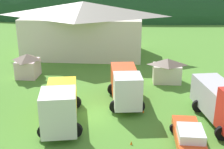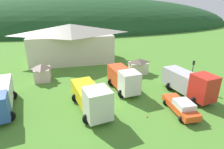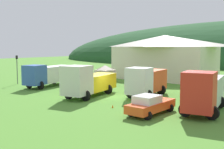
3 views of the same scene
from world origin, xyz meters
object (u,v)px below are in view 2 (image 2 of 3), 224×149
object	(u,v)px
heavy_rig_white	(123,78)
traffic_cone_near_pickup	(139,95)
traffic_cone_mid_row	(147,117)
play_shed_pink	(42,72)
service_pickup_orange	(181,106)
depot_building	(71,42)
play_shed_cream	(138,66)
traffic_light_east	(192,72)
flatbed_truck_yellow	(91,97)
crane_truck_red	(189,83)

from	to	relation	value
heavy_rig_white	traffic_cone_near_pickup	world-z (taller)	heavy_rig_white
traffic_cone_mid_row	play_shed_pink	bearing A→B (deg)	132.31
service_pickup_orange	traffic_cone_mid_row	bearing A→B (deg)	-88.78
play_shed_pink	traffic_cone_mid_row	world-z (taller)	play_shed_pink
depot_building	traffic_cone_mid_row	distance (m)	24.38
traffic_cone_mid_row	depot_building	bearing A→B (deg)	107.07
service_pickup_orange	traffic_cone_near_pickup	distance (m)	5.94
play_shed_cream	traffic_cone_near_pickup	xyz separation A→B (m)	(-2.71, -7.59, -1.37)
depot_building	heavy_rig_white	size ratio (longest dim) A/B	2.54
play_shed_pink	heavy_rig_white	xyz separation A→B (m)	(11.32, -6.28, 0.42)
play_shed_pink	traffic_cone_near_pickup	world-z (taller)	play_shed_pink
service_pickup_orange	traffic_cone_mid_row	distance (m)	4.06
traffic_light_east	play_shed_pink	bearing A→B (deg)	159.46
play_shed_cream	heavy_rig_white	distance (m)	7.23
flatbed_truck_yellow	service_pickup_orange	bearing A→B (deg)	64.11
play_shed_pink	flatbed_truck_yellow	distance (m)	12.36
play_shed_cream	traffic_light_east	world-z (taller)	traffic_light_east
heavy_rig_white	flatbed_truck_yellow	bearing A→B (deg)	-56.39
play_shed_cream	crane_truck_red	bearing A→B (deg)	-69.30
depot_building	service_pickup_orange	distance (m)	25.69
crane_truck_red	traffic_cone_mid_row	size ratio (longest dim) A/B	13.30
crane_truck_red	traffic_cone_near_pickup	distance (m)	6.69
service_pickup_orange	crane_truck_red	bearing A→B (deg)	137.74
traffic_cone_near_pickup	traffic_cone_mid_row	world-z (taller)	traffic_cone_mid_row
heavy_rig_white	crane_truck_red	distance (m)	8.58
play_shed_pink	traffic_cone_mid_row	size ratio (longest dim) A/B	4.73
crane_truck_red	traffic_light_east	distance (m)	2.65
flatbed_truck_yellow	crane_truck_red	bearing A→B (deg)	82.79
play_shed_pink	crane_truck_red	bearing A→B (deg)	-27.00
traffic_cone_mid_row	traffic_cone_near_pickup	bearing A→B (deg)	79.18
crane_truck_red	traffic_cone_mid_row	xyz separation A→B (m)	(-7.17, -3.41, -1.89)
traffic_cone_near_pickup	traffic_cone_mid_row	bearing A→B (deg)	-100.82
heavy_rig_white	traffic_cone_mid_row	bearing A→B (deg)	-1.89
depot_building	service_pickup_orange	size ratio (longest dim) A/B	3.34
traffic_cone_near_pickup	depot_building	bearing A→B (deg)	114.12
play_shed_pink	traffic_cone_mid_row	xyz separation A→B (m)	(11.99, -13.17, -1.40)
depot_building	traffic_cone_mid_row	bearing A→B (deg)	-72.93
heavy_rig_white	crane_truck_red	bearing A→B (deg)	58.63
traffic_cone_mid_row	crane_truck_red	bearing A→B (deg)	25.44
play_shed_pink	depot_building	bearing A→B (deg)	63.43
play_shed_pink	traffic_light_east	distance (m)	22.28
play_shed_pink	traffic_cone_near_pickup	size ratio (longest dim) A/B	5.50
traffic_light_east	service_pickup_orange	bearing A→B (deg)	-132.32
traffic_light_east	play_shed_cream	bearing A→B (deg)	125.31
play_shed_cream	flatbed_truck_yellow	distance (m)	13.73
flatbed_truck_yellow	heavy_rig_white	size ratio (longest dim) A/B	1.23
heavy_rig_white	service_pickup_orange	world-z (taller)	heavy_rig_white
traffic_light_east	traffic_cone_mid_row	distance (m)	10.65
traffic_cone_near_pickup	play_shed_cream	bearing A→B (deg)	70.39
depot_building	flatbed_truck_yellow	world-z (taller)	depot_building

